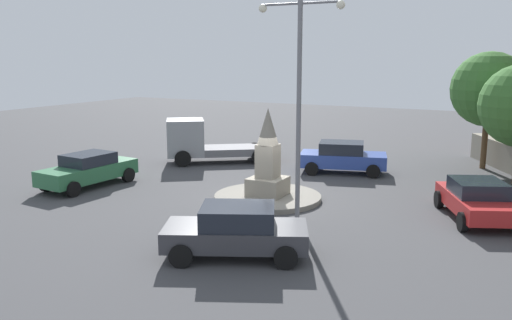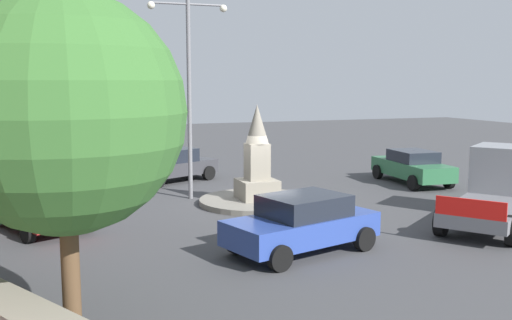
{
  "view_description": "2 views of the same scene",
  "coord_description": "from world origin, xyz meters",
  "px_view_note": "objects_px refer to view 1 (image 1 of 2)",
  "views": [
    {
      "loc": [
        -8.86,
        18.0,
        5.52
      ],
      "look_at": [
        0.21,
        0.59,
        1.67
      ],
      "focal_mm": 37.01,
      "sensor_mm": 36.0,
      "label": 1
    },
    {
      "loc": [
        -7.35,
        -19.57,
        4.43
      ],
      "look_at": [
        0.09,
        0.35,
        1.56
      ],
      "focal_mm": 41.16,
      "sensor_mm": 36.0,
      "label": 2
    }
  ],
  "objects_px": {
    "car_green_parked_left": "(88,169)",
    "tree_far_corner": "(489,89)",
    "car_blue_waiting": "(343,157)",
    "monument": "(268,160)",
    "car_dark_grey_parked_right": "(236,230)",
    "car_red_near_island": "(477,199)",
    "truck_grey_far_side": "(202,142)",
    "streetlamp": "(299,86)"
  },
  "relations": [
    {
      "from": "car_green_parked_left",
      "to": "tree_far_corner",
      "type": "bearing_deg",
      "value": -140.94
    },
    {
      "from": "car_blue_waiting",
      "to": "car_green_parked_left",
      "type": "xyz_separation_m",
      "value": [
        8.85,
        7.73,
        -0.03
      ]
    },
    {
      "from": "monument",
      "to": "car_dark_grey_parked_right",
      "type": "height_order",
      "value": "monument"
    },
    {
      "from": "car_dark_grey_parked_right",
      "to": "tree_far_corner",
      "type": "bearing_deg",
      "value": -107.55
    },
    {
      "from": "car_red_near_island",
      "to": "tree_far_corner",
      "type": "distance_m",
      "value": 9.88
    },
    {
      "from": "car_green_parked_left",
      "to": "truck_grey_far_side",
      "type": "height_order",
      "value": "truck_grey_far_side"
    },
    {
      "from": "car_blue_waiting",
      "to": "tree_far_corner",
      "type": "bearing_deg",
      "value": -144.25
    },
    {
      "from": "car_blue_waiting",
      "to": "car_red_near_island",
      "type": "bearing_deg",
      "value": 142.1
    },
    {
      "from": "truck_grey_far_side",
      "to": "tree_far_corner",
      "type": "relative_size",
      "value": 0.97
    },
    {
      "from": "car_dark_grey_parked_right",
      "to": "truck_grey_far_side",
      "type": "relative_size",
      "value": 0.77
    },
    {
      "from": "monument",
      "to": "tree_far_corner",
      "type": "distance_m",
      "value": 12.72
    },
    {
      "from": "streetlamp",
      "to": "truck_grey_far_side",
      "type": "xyz_separation_m",
      "value": [
        8.37,
        -6.86,
        -3.49
      ]
    },
    {
      "from": "tree_far_corner",
      "to": "truck_grey_far_side",
      "type": "bearing_deg",
      "value": 21.67
    },
    {
      "from": "monument",
      "to": "car_blue_waiting",
      "type": "relative_size",
      "value": 0.78
    },
    {
      "from": "car_blue_waiting",
      "to": "car_green_parked_left",
      "type": "relative_size",
      "value": 0.99
    },
    {
      "from": "tree_far_corner",
      "to": "streetlamp",
      "type": "bearing_deg",
      "value": 67.82
    },
    {
      "from": "streetlamp",
      "to": "car_red_near_island",
      "type": "bearing_deg",
      "value": -152.69
    },
    {
      "from": "car_blue_waiting",
      "to": "car_dark_grey_parked_right",
      "type": "bearing_deg",
      "value": 94.06
    },
    {
      "from": "car_green_parked_left",
      "to": "truck_grey_far_side",
      "type": "relative_size",
      "value": 0.8
    },
    {
      "from": "monument",
      "to": "car_red_near_island",
      "type": "relative_size",
      "value": 0.8
    },
    {
      "from": "car_dark_grey_parked_right",
      "to": "car_green_parked_left",
      "type": "height_order",
      "value": "car_dark_grey_parked_right"
    },
    {
      "from": "streetlamp",
      "to": "tree_far_corner",
      "type": "distance_m",
      "value": 13.14
    },
    {
      "from": "truck_grey_far_side",
      "to": "tree_far_corner",
      "type": "xyz_separation_m",
      "value": [
        -13.33,
        -5.3,
        2.85
      ]
    },
    {
      "from": "monument",
      "to": "tree_far_corner",
      "type": "height_order",
      "value": "tree_far_corner"
    },
    {
      "from": "monument",
      "to": "truck_grey_far_side",
      "type": "relative_size",
      "value": 0.61
    },
    {
      "from": "car_blue_waiting",
      "to": "tree_far_corner",
      "type": "distance_m",
      "value": 7.98
    },
    {
      "from": "car_dark_grey_parked_right",
      "to": "truck_grey_far_side",
      "type": "bearing_deg",
      "value": -52.84
    },
    {
      "from": "car_red_near_island",
      "to": "car_green_parked_left",
      "type": "distance_m",
      "value": 15.55
    },
    {
      "from": "monument",
      "to": "car_red_near_island",
      "type": "distance_m",
      "value": 7.63
    },
    {
      "from": "streetlamp",
      "to": "monument",
      "type": "bearing_deg",
      "value": -41.54
    },
    {
      "from": "car_green_parked_left",
      "to": "truck_grey_far_side",
      "type": "distance_m",
      "value": 6.88
    },
    {
      "from": "car_blue_waiting",
      "to": "streetlamp",
      "type": "bearing_deg",
      "value": 97.18
    },
    {
      "from": "car_green_parked_left",
      "to": "truck_grey_far_side",
      "type": "xyz_separation_m",
      "value": [
        -1.46,
        -6.71,
        0.35
      ]
    },
    {
      "from": "monument",
      "to": "tree_far_corner",
      "type": "bearing_deg",
      "value": -123.95
    },
    {
      "from": "monument",
      "to": "car_dark_grey_parked_right",
      "type": "relative_size",
      "value": 0.79
    },
    {
      "from": "car_dark_grey_parked_right",
      "to": "car_red_near_island",
      "type": "bearing_deg",
      "value": -129.54
    },
    {
      "from": "car_red_near_island",
      "to": "car_blue_waiting",
      "type": "bearing_deg",
      "value": -37.9
    },
    {
      "from": "streetlamp",
      "to": "car_green_parked_left",
      "type": "xyz_separation_m",
      "value": [
        9.84,
        -0.15,
        -3.84
      ]
    },
    {
      "from": "car_blue_waiting",
      "to": "car_green_parked_left",
      "type": "bearing_deg",
      "value": 41.13
    },
    {
      "from": "streetlamp",
      "to": "car_red_near_island",
      "type": "relative_size",
      "value": 1.77
    },
    {
      "from": "car_dark_grey_parked_right",
      "to": "car_green_parked_left",
      "type": "xyz_separation_m",
      "value": [
        9.69,
        -4.14,
        -0.01
      ]
    },
    {
      "from": "car_blue_waiting",
      "to": "tree_far_corner",
      "type": "xyz_separation_m",
      "value": [
        -5.95,
        -4.28,
        3.17
      ]
    }
  ]
}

